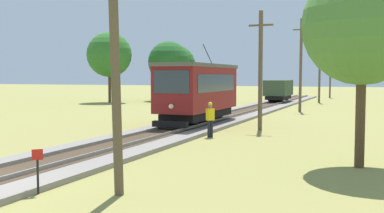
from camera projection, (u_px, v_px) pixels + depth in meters
red_tram at (198, 90)px, 28.17m from camera, size 2.60×8.54×4.79m
freight_car at (278, 90)px, 51.19m from camera, size 2.40×5.20×2.31m
utility_pole_foreground at (115, 43)px, 11.42m from camera, size 1.40×0.53×7.59m
utility_pole_near_tram at (260, 69)px, 25.77m from camera, size 1.40×0.25×6.75m
utility_pole_mid at (301, 64)px, 39.32m from camera, size 1.40×0.53×8.05m
utility_pole_far at (320, 70)px, 52.36m from camera, size 1.40×0.38×7.42m
utility_pole_distant at (330, 70)px, 64.42m from camera, size 1.40×0.44×7.59m
trackside_signal_marker at (38, 169)px, 11.83m from camera, size 0.21×0.21×1.18m
track_worker at (210, 118)px, 22.85m from camera, size 0.41×0.45×1.78m
tree_right_near at (169, 62)px, 57.01m from camera, size 5.20×5.20×7.45m
tree_left_far at (175, 66)px, 61.22m from camera, size 5.44×5.44×7.24m
tree_right_far at (109, 55)px, 53.08m from camera, size 5.23×5.23×8.21m
tree_horizon at (363, 25)px, 15.03m from camera, size 3.98×3.98×6.75m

